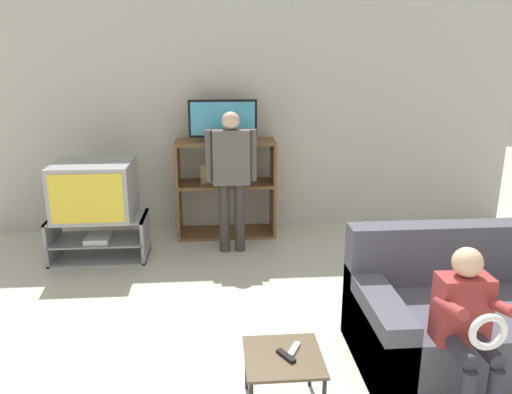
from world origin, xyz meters
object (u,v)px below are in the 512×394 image
Objects in this scene: tv_stand at (100,238)px; person_standing_adult at (231,169)px; couch at (482,319)px; television_flat at (223,121)px; remote_control_white at (294,349)px; remote_control_black at (285,356)px; snack_table at (283,362)px; person_seated_child at (468,322)px; television_main at (95,190)px; media_shelf at (226,187)px.

person_standing_adult is (1.37, 0.09, 0.68)m from tv_stand.
television_flat is at bearing 123.16° from couch.
television_flat reaches higher than remote_control_white.
remote_control_black is at bearing -163.10° from couch.
person_seated_child reaches higher than snack_table.
person_seated_child is at bearing -65.10° from person_standing_adult.
snack_table is 3.15× the size of remote_control_white.
person_seated_child reaches higher than remote_control_white.
tv_stand is 3.64m from couch.
couch reaches higher than snack_table.
television_main is 0.51× the size of person_standing_adult.
television_main is 2.96m from snack_table.
person_standing_adult reaches higher than media_shelf.
television_main is 1.47m from media_shelf.
media_shelf is 3.06m from snack_table.
couch reaches higher than tv_stand.
person_standing_adult is (-0.28, 2.48, 0.53)m from remote_control_white.
snack_table is 0.10m from remote_control_white.
media_shelf is at bearing 111.99° from person_seated_child.
person_standing_adult reaches higher than tv_stand.
television_flat is at bearing 95.30° from snack_table.
couch is at bearing -57.16° from media_shelf.
media_shelf is 1.47× the size of television_flat.
person_standing_adult is at bearing 114.90° from person_seated_child.
television_flat reaches higher than remote_control_black.
television_main is 5.31× the size of remote_control_white.
person_seated_child reaches higher than couch.
television_main is at bearing -177.35° from person_standing_adult.
television_main reaches higher than remote_control_black.
remote_control_black is 2.60m from person_standing_adult.
snack_table is 0.44× the size of person_seated_child.
media_shelf is (1.32, 0.61, 0.35)m from tv_stand.
person_seated_child is (-0.42, -0.54, 0.31)m from couch.
television_main is at bearing 151.51° from remote_control_white.
couch is 1.17× the size of person_standing_adult.
remote_control_black is at bearing -85.04° from person_standing_adult.
tv_stand is 0.51m from television_main.
remote_control_white is (0.33, -3.00, -0.20)m from media_shelf.
media_shelf is at bearing 3.14° from television_flat.
media_shelf is at bearing 122.84° from couch.
media_shelf is at bearing 64.41° from remote_control_black.
remote_control_black is at bearing -57.00° from tv_stand.
remote_control_black is at bearing -107.08° from remote_control_white.
person_standing_adult is at bearing 3.57° from tv_stand.
person_standing_adult is (-0.22, 2.54, 0.53)m from remote_control_black.
tv_stand is 6.72× the size of remote_control_black.
person_seated_child is (0.95, -0.17, 0.24)m from remote_control_white.
television_flat is 0.74× the size of person_seated_child.
tv_stand is 2.13× the size of snack_table.
person_standing_adult reaches higher than remote_control_black.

